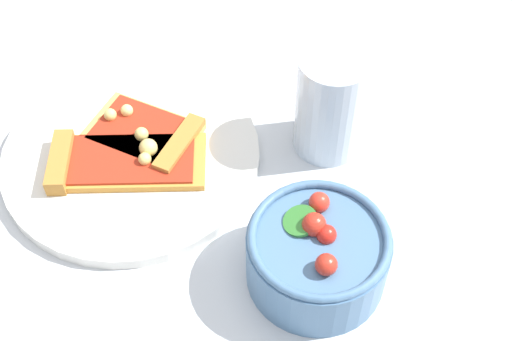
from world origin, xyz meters
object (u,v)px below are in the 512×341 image
Objects in this scene: pizza_slice_far at (117,162)px; soda_glass at (330,108)px; pizza_slice_near at (148,135)px; plate at (132,156)px; salad_bowl at (317,255)px.

soda_glass is (-0.21, -0.09, 0.03)m from pizza_slice_far.
pizza_slice_far reaches higher than pizza_slice_near.
soda_glass is at bearing -160.29° from plate.
pizza_slice_far is 0.23m from soda_glass.
plate is 2.12× the size of pizza_slice_near.
pizza_slice_near is at bearing -113.82° from pizza_slice_far.
plate is 2.27× the size of soda_glass.
pizza_slice_near is at bearing -30.19° from salad_bowl.
soda_glass reaches higher than pizza_slice_near.
pizza_slice_far is 1.42× the size of soda_glass.
salad_bowl is at bearing 155.92° from plate.
pizza_slice_near is 0.05m from pizza_slice_far.
soda_glass reaches higher than pizza_slice_far.
soda_glass is (-0.20, -0.07, 0.05)m from plate.
pizza_slice_far is 1.31× the size of salad_bowl.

